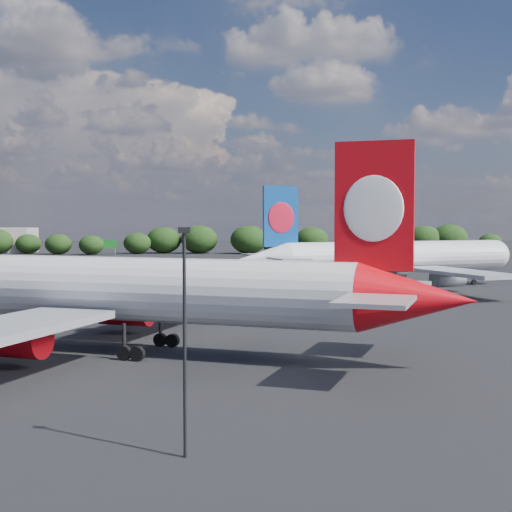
{
  "coord_description": "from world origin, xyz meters",
  "views": [
    {
      "loc": [
        11.81,
        -45.32,
        11.01
      ],
      "look_at": [
        16.0,
        12.0,
        8.0
      ],
      "focal_mm": 50.0,
      "sensor_mm": 36.0,
      "label": 1
    }
  ],
  "objects": [
    {
      "name": "horizon_treeline",
      "position": [
        13.64,
        181.61,
        4.0
      ],
      "size": [
        204.88,
        16.22,
        9.24
      ],
      "color": "black",
      "rests_on": "ground"
    },
    {
      "name": "highway_sign",
      "position": [
        -18.0,
        176.0,
        3.13
      ],
      "size": [
        6.0,
        0.3,
        4.5
      ],
      "color": "#156A1D",
      "rests_on": "ground"
    },
    {
      "name": "apron_lamp_post",
      "position": [
        10.91,
        -12.83,
        5.96
      ],
      "size": [
        0.55,
        0.3,
        10.63
      ],
      "color": "black",
      "rests_on": "ground"
    },
    {
      "name": "qantas_airliner",
      "position": [
        6.51,
        13.25,
        5.07
      ],
      "size": [
        48.84,
        47.03,
        16.65
      ],
      "color": "silver",
      "rests_on": "ground"
    },
    {
      "name": "billboard_yellow",
      "position": [
        12.0,
        182.0,
        3.87
      ],
      "size": [
        5.0,
        0.3,
        5.5
      ],
      "color": "yellow",
      "rests_on": "ground"
    },
    {
      "name": "ground",
      "position": [
        0.0,
        60.0,
        0.0
      ],
      "size": [
        500.0,
        500.0,
        0.0
      ],
      "primitive_type": "plane",
      "color": "black",
      "rests_on": "ground"
    },
    {
      "name": "china_southern_airliner",
      "position": [
        40.6,
        64.81,
        4.83
      ],
      "size": [
        47.75,
        45.79,
        15.85
      ],
      "color": "silver",
      "rests_on": "ground"
    }
  ]
}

